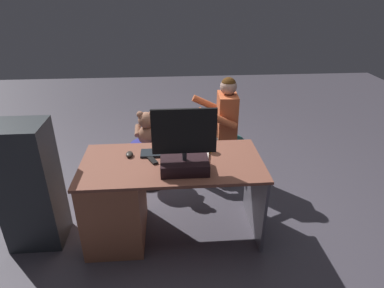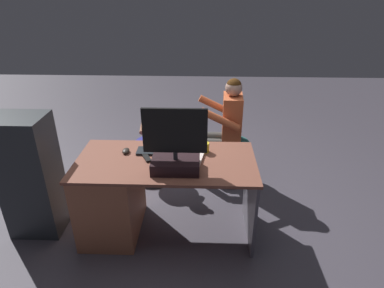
{
  "view_description": "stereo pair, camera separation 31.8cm",
  "coord_description": "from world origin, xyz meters",
  "px_view_note": "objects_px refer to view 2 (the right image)",
  "views": [
    {
      "loc": [
        0.01,
        2.79,
        2.07
      ],
      "look_at": [
        -0.2,
        -0.04,
        0.65
      ],
      "focal_mm": 30.68,
      "sensor_mm": 36.0,
      "label": 1
    },
    {
      "loc": [
        -0.3,
        2.8,
        2.07
      ],
      "look_at": [
        -0.2,
        -0.04,
        0.65
      ],
      "focal_mm": 30.68,
      "sensor_mm": 36.0,
      "label": 2
    }
  ],
  "objects_px": {
    "computer_mouse": "(126,151)",
    "tv_remote": "(146,157)",
    "keyboard": "(161,151)",
    "office_chair_teddy": "(153,158)",
    "desk": "(122,193)",
    "visitor_chair": "(230,157)",
    "monitor": "(175,153)",
    "cup": "(204,147)",
    "teddy_bear": "(152,127)",
    "person": "(224,123)"
  },
  "relations": [
    {
      "from": "desk",
      "to": "keyboard",
      "type": "xyz_separation_m",
      "value": [
        -0.34,
        -0.14,
        0.35
      ]
    },
    {
      "from": "monitor",
      "to": "teddy_bear",
      "type": "relative_size",
      "value": 1.33
    },
    {
      "from": "cup",
      "to": "tv_remote",
      "type": "relative_size",
      "value": 0.57
    },
    {
      "from": "monitor",
      "to": "cup",
      "type": "height_order",
      "value": "monitor"
    },
    {
      "from": "keyboard",
      "to": "office_chair_teddy",
      "type": "bearing_deg",
      "value": -75.01
    },
    {
      "from": "tv_remote",
      "to": "keyboard",
      "type": "bearing_deg",
      "value": -159.67
    },
    {
      "from": "desk",
      "to": "office_chair_teddy",
      "type": "distance_m",
      "value": 0.9
    },
    {
      "from": "office_chair_teddy",
      "to": "cup",
      "type": "bearing_deg",
      "value": 128.62
    },
    {
      "from": "computer_mouse",
      "to": "tv_remote",
      "type": "height_order",
      "value": "computer_mouse"
    },
    {
      "from": "office_chair_teddy",
      "to": "person",
      "type": "xyz_separation_m",
      "value": [
        -0.79,
        -0.04,
        0.42
      ]
    },
    {
      "from": "monitor",
      "to": "keyboard",
      "type": "xyz_separation_m",
      "value": [
        0.15,
        -0.29,
        -0.14
      ]
    },
    {
      "from": "tv_remote",
      "to": "person",
      "type": "height_order",
      "value": "person"
    },
    {
      "from": "person",
      "to": "office_chair_teddy",
      "type": "bearing_deg",
      "value": 2.71
    },
    {
      "from": "visitor_chair",
      "to": "person",
      "type": "bearing_deg",
      "value": 2.71
    },
    {
      "from": "keyboard",
      "to": "computer_mouse",
      "type": "height_order",
      "value": "computer_mouse"
    },
    {
      "from": "office_chair_teddy",
      "to": "desk",
      "type": "bearing_deg",
      "value": 80.75
    },
    {
      "from": "teddy_bear",
      "to": "person",
      "type": "relative_size",
      "value": 0.33
    },
    {
      "from": "computer_mouse",
      "to": "person",
      "type": "distance_m",
      "value": 1.2
    },
    {
      "from": "teddy_bear",
      "to": "cup",
      "type": "bearing_deg",
      "value": 128.13
    },
    {
      "from": "computer_mouse",
      "to": "tv_remote",
      "type": "xyz_separation_m",
      "value": [
        -0.19,
        0.1,
        -0.01
      ]
    },
    {
      "from": "cup",
      "to": "visitor_chair",
      "type": "distance_m",
      "value": 0.96
    },
    {
      "from": "computer_mouse",
      "to": "teddy_bear",
      "type": "bearing_deg",
      "value": -97.75
    },
    {
      "from": "tv_remote",
      "to": "person",
      "type": "xyz_separation_m",
      "value": [
        -0.7,
        -0.89,
        -0.05
      ]
    },
    {
      "from": "teddy_bear",
      "to": "visitor_chair",
      "type": "bearing_deg",
      "value": -178.12
    },
    {
      "from": "computer_mouse",
      "to": "tv_remote",
      "type": "distance_m",
      "value": 0.22
    },
    {
      "from": "office_chair_teddy",
      "to": "teddy_bear",
      "type": "height_order",
      "value": "teddy_bear"
    },
    {
      "from": "computer_mouse",
      "to": "office_chair_teddy",
      "type": "distance_m",
      "value": 0.91
    },
    {
      "from": "keyboard",
      "to": "visitor_chair",
      "type": "distance_m",
      "value": 1.14
    },
    {
      "from": "tv_remote",
      "to": "teddy_bear",
      "type": "height_order",
      "value": "teddy_bear"
    },
    {
      "from": "visitor_chair",
      "to": "person",
      "type": "xyz_separation_m",
      "value": [
        0.08,
        0.0,
        0.43
      ]
    },
    {
      "from": "monitor",
      "to": "tv_remote",
      "type": "distance_m",
      "value": 0.34
    },
    {
      "from": "computer_mouse",
      "to": "desk",
      "type": "bearing_deg",
      "value": 72.48
    },
    {
      "from": "monitor",
      "to": "desk",
      "type": "bearing_deg",
      "value": -16.77
    },
    {
      "from": "monitor",
      "to": "person",
      "type": "distance_m",
      "value": 1.17
    },
    {
      "from": "cup",
      "to": "computer_mouse",
      "type": "bearing_deg",
      "value": 3.49
    },
    {
      "from": "teddy_bear",
      "to": "visitor_chair",
      "type": "xyz_separation_m",
      "value": [
        -0.87,
        -0.03,
        -0.38
      ]
    },
    {
      "from": "monitor",
      "to": "computer_mouse",
      "type": "bearing_deg",
      "value": -30.75
    },
    {
      "from": "desk",
      "to": "tv_remote",
      "type": "xyz_separation_m",
      "value": [
        -0.23,
        -0.03,
        0.35
      ]
    },
    {
      "from": "keyboard",
      "to": "visitor_chair",
      "type": "xyz_separation_m",
      "value": [
        -0.67,
        -0.78,
        -0.48
      ]
    },
    {
      "from": "office_chair_teddy",
      "to": "person",
      "type": "height_order",
      "value": "person"
    },
    {
      "from": "desk",
      "to": "office_chair_teddy",
      "type": "bearing_deg",
      "value": -99.25
    },
    {
      "from": "desk",
      "to": "person",
      "type": "xyz_separation_m",
      "value": [
        -0.93,
        -0.92,
        0.3
      ]
    },
    {
      "from": "cup",
      "to": "teddy_bear",
      "type": "relative_size",
      "value": 0.22
    },
    {
      "from": "monitor",
      "to": "cup",
      "type": "bearing_deg",
      "value": -125.8
    },
    {
      "from": "office_chair_teddy",
      "to": "person",
      "type": "relative_size",
      "value": 0.42
    },
    {
      "from": "keyboard",
      "to": "cup",
      "type": "relative_size",
      "value": 4.88
    },
    {
      "from": "desk",
      "to": "visitor_chair",
      "type": "distance_m",
      "value": 1.38
    },
    {
      "from": "monitor",
      "to": "office_chair_teddy",
      "type": "height_order",
      "value": "monitor"
    },
    {
      "from": "office_chair_teddy",
      "to": "person",
      "type": "distance_m",
      "value": 0.9
    },
    {
      "from": "person",
      "to": "desk",
      "type": "bearing_deg",
      "value": 44.58
    }
  ]
}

